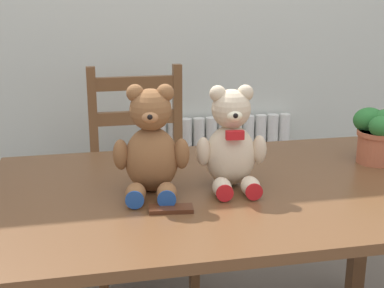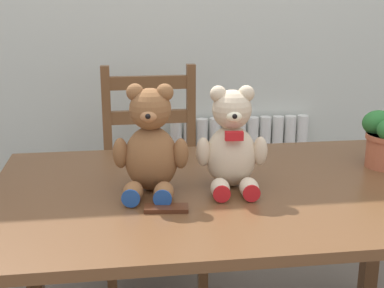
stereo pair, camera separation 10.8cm
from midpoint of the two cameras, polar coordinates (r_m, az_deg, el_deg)
The scene contains 6 objects.
radiator at distance 2.94m, azimuth 6.09°, elevation -4.02°, with size 0.76×0.10×0.65m.
dining_table at distance 1.69m, azimuth 6.26°, elevation -7.30°, with size 1.48×0.91×0.72m.
wooden_chair_behind at distance 2.42m, azimuth -2.95°, elevation -4.09°, with size 0.43×0.42×0.98m.
teddy_bear_left at distance 1.57m, azimuth -2.47°, elevation -0.28°, with size 0.23×0.24×0.32m.
teddy_bear_right at distance 1.61m, azimuth 6.18°, elevation -0.10°, with size 0.22×0.22×0.31m.
chocolate_bar at distance 1.47m, azimuth -0.63°, elevation -6.91°, with size 0.12×0.05×0.01m, color #472314.
Camera 2 is at (-0.34, -1.06, 1.30)m, focal length 50.00 mm.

